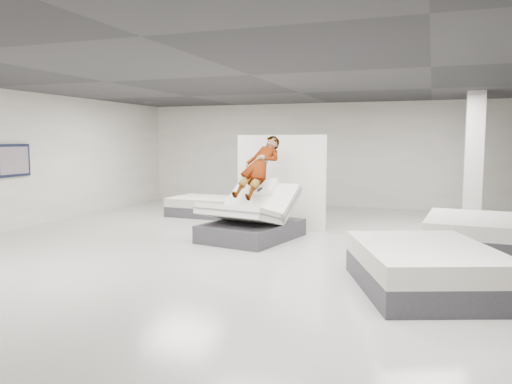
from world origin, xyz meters
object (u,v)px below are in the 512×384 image
(person, at_px, (259,178))
(remote, at_px, (260,190))
(flat_bed_right_far, at_px, (472,233))
(hero_bed, at_px, (251,221))
(wall_poster, at_px, (14,160))
(divider_panel, at_px, (280,181))
(flat_bed_right_near, at_px, (425,268))
(flat_bed_left_far, at_px, (206,206))
(column, at_px, (474,160))

(person, height_order, remote, person)
(person, relative_size, flat_bed_right_far, 0.75)
(hero_bed, bearing_deg, flat_bed_right_far, 8.07)
(hero_bed, height_order, wall_poster, wall_poster)
(hero_bed, xyz_separation_m, divider_panel, (0.12, 1.63, 0.69))
(flat_bed_right_near, bearing_deg, wall_poster, 168.70)
(remote, height_order, wall_poster, wall_poster)
(hero_bed, bearing_deg, remote, -20.85)
(divider_panel, relative_size, flat_bed_left_far, 1.25)
(flat_bed_right_far, distance_m, flat_bed_left_far, 6.88)
(remote, relative_size, flat_bed_right_far, 0.06)
(person, distance_m, column, 5.27)
(remote, distance_m, wall_poster, 5.77)
(remote, relative_size, divider_panel, 0.06)
(person, distance_m, flat_bed_right_far, 4.33)
(remote, relative_size, column, 0.04)
(hero_bed, height_order, remote, hero_bed)
(remote, height_order, flat_bed_right_near, remote)
(person, distance_m, remote, 0.46)
(hero_bed, height_order, flat_bed_right_near, hero_bed)
(wall_poster, bearing_deg, hero_bed, 7.85)
(column, xyz_separation_m, wall_poster, (-9.93, -4.00, 0.00))
(flat_bed_right_far, xyz_separation_m, flat_bed_left_far, (-6.56, 2.07, -0.05))
(person, bearing_deg, wall_poster, -157.07)
(divider_panel, distance_m, flat_bed_right_near, 5.41)
(flat_bed_right_near, distance_m, wall_poster, 9.22)
(hero_bed, height_order, flat_bed_right_far, hero_bed)
(flat_bed_right_far, bearing_deg, person, -175.96)
(remote, bearing_deg, person, 122.15)
(remote, bearing_deg, column, 50.21)
(flat_bed_right_far, bearing_deg, remote, -170.43)
(flat_bed_right_far, bearing_deg, divider_panel, 166.15)
(person, xyz_separation_m, divider_panel, (0.05, 1.32, -0.18))
(hero_bed, relative_size, remote, 16.53)
(wall_poster, bearing_deg, flat_bed_right_far, 7.95)
(flat_bed_right_far, distance_m, wall_poster, 9.95)
(hero_bed, distance_m, flat_bed_left_far, 3.52)
(hero_bed, height_order, divider_panel, divider_panel)
(remote, xyz_separation_m, flat_bed_left_far, (-2.50, 2.75, -0.80))
(flat_bed_right_far, bearing_deg, hero_bed, -171.93)
(person, bearing_deg, column, 45.92)
(remote, distance_m, column, 5.41)
(flat_bed_right_far, xyz_separation_m, flat_bed_right_near, (-0.82, -3.15, 0.01))
(flat_bed_right_far, relative_size, flat_bed_left_far, 1.20)
(flat_bed_left_far, bearing_deg, person, -45.11)
(person, height_order, column, column)
(remote, relative_size, flat_bed_right_near, 0.05)
(person, xyz_separation_m, column, (4.37, 2.93, 0.33))
(flat_bed_right_far, xyz_separation_m, column, (0.16, 2.64, 1.30))
(divider_panel, height_order, column, column)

